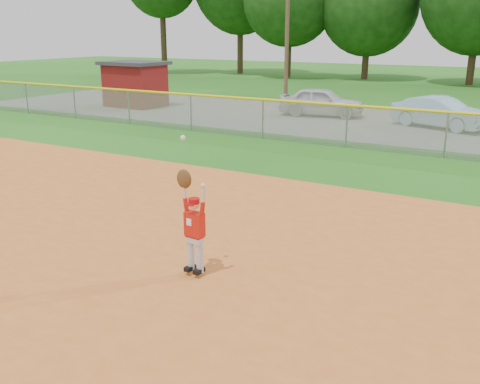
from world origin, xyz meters
name	(u,v)px	position (x,y,z in m)	size (l,w,h in m)	color
ground	(180,238)	(0.00, 0.00, 0.00)	(120.00, 120.00, 0.00)	#226116
clay_infield	(65,299)	(0.00, -3.00, 0.02)	(24.00, 16.00, 0.04)	#C36023
parking_strip	(390,123)	(0.00, 16.00, 0.01)	(44.00, 10.00, 0.03)	gray
car_white_a	(322,102)	(-3.45, 16.39, 0.72)	(1.62, 4.03, 1.37)	silver
car_blue	(440,113)	(2.15, 15.70, 0.69)	(1.39, 3.98, 1.31)	#86B1C8
utility_shed	(135,84)	(-13.58, 14.65, 1.24)	(3.32, 2.63, 2.43)	#610F0D
outfield_fence	(347,123)	(0.00, 10.00, 0.88)	(40.06, 0.10, 1.55)	gray
power_lines	(448,17)	(1.00, 22.00, 4.68)	(19.40, 0.24, 9.00)	#4C3823
ballplayer	(193,222)	(1.26, -1.30, 0.97)	(0.57, 0.25, 2.29)	silver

